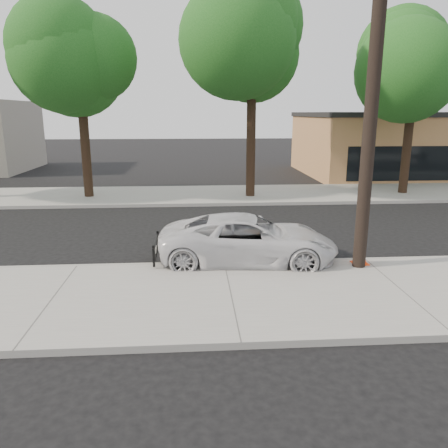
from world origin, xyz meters
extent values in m
plane|color=black|center=(0.00, 0.00, 0.00)|extent=(120.00, 120.00, 0.00)
cube|color=gray|center=(0.00, -4.30, 0.07)|extent=(90.00, 4.40, 0.15)
cube|color=gray|center=(0.00, 8.50, 0.07)|extent=(90.00, 5.00, 0.15)
cube|color=#9E9B93|center=(0.00, -2.10, 0.07)|extent=(90.00, 0.12, 0.16)
cube|color=#AF7B49|center=(16.00, 16.00, 2.00)|extent=(18.00, 10.00, 4.00)
cylinder|color=black|center=(3.60, -2.70, 4.65)|extent=(0.34, 0.34, 9.00)
cylinder|color=black|center=(-6.00, 8.20, 2.28)|extent=(0.44, 0.44, 4.25)
sphere|color=#154814|center=(-6.00, 8.20, 5.80)|extent=(4.20, 4.20, 4.20)
sphere|color=#154814|center=(-5.44, 7.78, 6.92)|extent=(3.36, 3.36, 3.36)
cylinder|color=black|center=(2.00, 7.80, 2.53)|extent=(0.44, 0.44, 4.75)
sphere|color=#154814|center=(2.00, 7.80, 6.50)|extent=(4.80, 4.80, 4.80)
sphere|color=#154814|center=(2.64, 7.32, 7.78)|extent=(3.84, 3.84, 3.84)
cylinder|color=black|center=(10.00, 8.10, 2.35)|extent=(0.44, 0.44, 4.40)
sphere|color=#154814|center=(10.00, 8.10, 6.00)|extent=(4.35, 4.35, 4.35)
sphere|color=#154814|center=(10.58, 7.66, 7.16)|extent=(3.48, 3.48, 3.48)
imported|color=silver|center=(0.71, -1.80, 0.69)|extent=(5.15, 2.71, 1.38)
cube|color=#FF430D|center=(3.71, -2.50, 0.16)|extent=(0.44, 0.44, 0.02)
cone|color=#FF430D|center=(3.71, -2.50, 0.54)|extent=(0.39, 0.39, 0.79)
camera|label=1|loc=(-0.80, -13.55, 4.17)|focal=35.00mm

